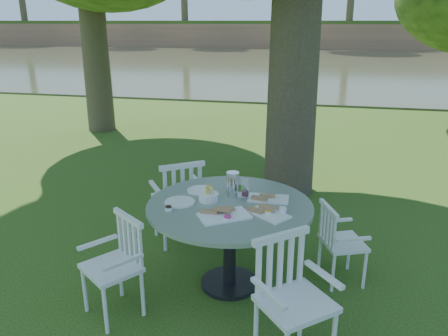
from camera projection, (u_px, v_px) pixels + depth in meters
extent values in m
plane|color=#1B380B|center=(220.00, 242.00, 5.12)|extent=(140.00, 140.00, 0.00)
cylinder|color=black|center=(229.00, 282.00, 4.29)|extent=(0.56, 0.56, 0.04)
cylinder|color=black|center=(230.00, 245.00, 4.16)|extent=(0.12, 0.12, 0.78)
cylinder|color=slate|center=(230.00, 206.00, 4.02)|extent=(1.53, 1.53, 0.04)
cylinder|color=silver|center=(365.00, 270.00, 4.17)|extent=(0.03, 0.03, 0.40)
cylinder|color=silver|center=(349.00, 252.00, 4.50)|extent=(0.03, 0.03, 0.40)
cylinder|color=silver|center=(333.00, 273.00, 4.12)|extent=(0.03, 0.03, 0.40)
cylinder|color=silver|center=(319.00, 254.00, 4.45)|extent=(0.03, 0.03, 0.40)
cube|color=silver|center=(343.00, 242.00, 4.24)|extent=(0.50, 0.52, 0.04)
cube|color=silver|center=(327.00, 227.00, 4.15)|extent=(0.18, 0.39, 0.41)
cylinder|color=silver|center=(191.00, 210.00, 5.36)|extent=(0.04, 0.04, 0.50)
cylinder|color=silver|center=(156.00, 216.00, 5.20)|extent=(0.04, 0.04, 0.50)
cylinder|color=silver|center=(202.00, 224.00, 5.02)|extent=(0.04, 0.04, 0.50)
cylinder|color=silver|center=(165.00, 230.00, 4.85)|extent=(0.04, 0.04, 0.50)
cube|color=silver|center=(178.00, 199.00, 5.02)|extent=(0.68, 0.67, 0.04)
cube|color=silver|center=(183.00, 186.00, 4.75)|extent=(0.44, 0.33, 0.51)
cylinder|color=silver|center=(85.00, 290.00, 3.83)|extent=(0.03, 0.03, 0.44)
cylinder|color=silver|center=(105.00, 311.00, 3.56)|extent=(0.03, 0.03, 0.44)
cylinder|color=silver|center=(120.00, 275.00, 4.05)|extent=(0.03, 0.03, 0.44)
cylinder|color=silver|center=(143.00, 294.00, 3.77)|extent=(0.03, 0.03, 0.44)
cube|color=silver|center=(111.00, 268.00, 3.73)|extent=(0.60, 0.59, 0.04)
cube|color=silver|center=(130.00, 239.00, 3.78)|extent=(0.39, 0.29, 0.45)
cylinder|color=silver|center=(256.00, 327.00, 3.33)|extent=(0.04, 0.04, 0.48)
cylinder|color=silver|center=(301.00, 311.00, 3.52)|extent=(0.04, 0.04, 0.48)
cube|color=silver|center=(296.00, 304.00, 3.18)|extent=(0.67, 0.66, 0.04)
cube|color=silver|center=(280.00, 263.00, 3.29)|extent=(0.40, 0.35, 0.49)
cube|color=white|center=(224.00, 216.00, 3.75)|extent=(0.50, 0.45, 0.02)
cube|color=white|center=(269.00, 214.00, 3.79)|extent=(0.42, 0.39, 0.01)
cube|color=white|center=(268.00, 198.00, 4.12)|extent=(0.39, 0.23, 0.02)
cylinder|color=white|center=(180.00, 202.00, 4.05)|extent=(0.28, 0.28, 0.01)
cylinder|color=white|center=(200.00, 190.00, 4.33)|extent=(0.27, 0.27, 0.01)
cylinder|color=white|center=(209.00, 197.00, 4.08)|extent=(0.19, 0.19, 0.07)
cylinder|color=white|center=(240.00, 192.00, 4.23)|extent=(0.17, 0.17, 0.06)
cylinder|color=silver|center=(233.00, 184.00, 4.15)|extent=(0.12, 0.12, 0.24)
cylinder|color=white|center=(245.00, 190.00, 4.07)|extent=(0.08, 0.08, 0.21)
cylinder|color=white|center=(211.00, 195.00, 4.06)|extent=(0.07, 0.07, 0.12)
cylinder|color=white|center=(212.00, 198.00, 4.02)|extent=(0.06, 0.06, 0.10)
cylinder|color=white|center=(228.00, 219.00, 3.67)|extent=(0.08, 0.08, 0.03)
cylinder|color=white|center=(268.00, 213.00, 3.80)|extent=(0.07, 0.07, 0.03)
cylinder|color=white|center=(283.00, 210.00, 3.84)|extent=(0.07, 0.07, 0.03)
cylinder|color=white|center=(169.00, 209.00, 3.88)|extent=(0.07, 0.07, 0.03)
cube|color=#383C23|center=(307.00, 64.00, 26.37)|extent=(100.00, 28.00, 0.12)
cube|color=brown|center=(315.00, 37.00, 40.35)|extent=(100.00, 3.00, 2.20)
cube|color=#1B380B|center=(318.00, 22.00, 46.88)|extent=(100.00, 18.00, 0.30)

